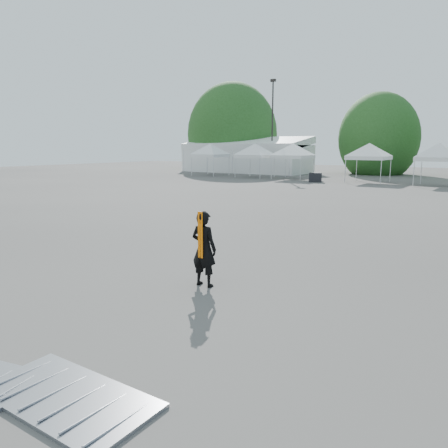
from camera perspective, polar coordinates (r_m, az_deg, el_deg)
The scene contains 13 objects.
ground at distance 11.81m, azimuth 4.14°, elevation -4.86°, with size 120.00×120.00×0.00m, color #474442.
marquee at distance 52.76m, azimuth 2.91°, elevation 8.92°, with size 15.00×6.25×4.23m.
light_pole_west at distance 49.95m, azimuth 6.34°, elevation 13.16°, with size 0.60×0.25×10.30m.
tree_far_w at distance 57.45m, azimuth 1.08°, elevation 11.58°, with size 4.80×4.80×7.30m.
tree_mid_w at distance 51.72m, azimuth 19.54°, elevation 10.51°, with size 4.16×4.16×6.33m.
tent_a at distance 46.89m, azimuth -1.80°, elevation 10.11°, with size 4.33×4.33×3.88m.
tent_b at distance 43.83m, azimuth 4.08°, elevation 10.09°, with size 4.32×4.32×3.88m.
tent_c at distance 42.11m, azimuth 9.03°, elevation 9.99°, with size 4.47×4.47×3.88m.
tent_d at distance 39.69m, azimuth 18.46°, elevation 9.61°, with size 4.48×4.48×3.88m.
tent_e at distance 37.79m, azimuth 26.32°, elevation 9.09°, with size 4.30×4.30×3.88m.
man at distance 9.56m, azimuth -2.65°, elevation -3.23°, with size 0.62×0.42×1.68m.
barrier_mid at distance 6.03m, azimuth -19.79°, elevation -20.48°, with size 2.30×1.18×0.07m.
crate_west at distance 38.78m, azimuth 11.85°, elevation 5.98°, with size 1.03×0.80×0.80m, color black.
Camera 1 is at (5.77, -9.85, 3.04)m, focal length 35.00 mm.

